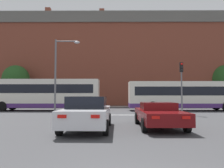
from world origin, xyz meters
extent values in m
cube|color=silver|center=(0.00, 14.94, 0.00)|extent=(7.79, 0.30, 0.01)
cube|color=gray|center=(0.00, 28.99, 0.01)|extent=(68.66, 2.50, 0.01)
cube|color=brown|center=(-3.22, 37.07, 6.72)|extent=(43.74, 11.03, 13.43)
cube|color=#5B5954|center=(-3.22, 37.07, 14.36)|extent=(44.61, 11.47, 1.85)
cube|color=brown|center=(-20.84, 39.27, 16.40)|extent=(0.90, 0.90, 2.23)
cube|color=brown|center=(-12.40, 35.80, 16.40)|extent=(0.90, 0.90, 2.23)
cube|color=brown|center=(-2.63, 36.37, 16.40)|extent=(0.90, 0.90, 2.23)
cube|color=brown|center=(5.98, 39.18, 16.40)|extent=(0.90, 0.90, 2.23)
cube|color=brown|center=(14.72, 38.85, 16.40)|extent=(0.90, 0.90, 2.23)
cube|color=silver|center=(-1.75, 7.22, 0.67)|extent=(2.03, 4.81, 0.70)
cube|color=black|center=(-1.75, 7.18, 1.28)|extent=(1.71, 2.18, 0.53)
cylinder|color=black|center=(-2.65, 8.72, 0.32)|extent=(0.23, 0.64, 0.64)
cylinder|color=black|center=(-0.79, 8.68, 0.32)|extent=(0.23, 0.64, 0.64)
cylinder|color=black|center=(-2.71, 5.76, 0.32)|extent=(0.23, 0.64, 0.64)
cylinder|color=black|center=(-0.84, 5.73, 0.32)|extent=(0.23, 0.64, 0.64)
cube|color=red|center=(-2.39, 4.83, 0.84)|extent=(0.32, 0.06, 0.12)
cube|color=red|center=(-1.19, 4.81, 0.84)|extent=(0.32, 0.06, 0.12)
cube|color=#600C0F|center=(1.73, 7.93, 0.60)|extent=(1.95, 4.69, 0.55)
cube|color=#600C0F|center=(1.74, 8.04, 1.05)|extent=(1.67, 1.41, 0.37)
cylinder|color=black|center=(0.81, 9.38, 0.32)|extent=(0.22, 0.64, 0.64)
cylinder|color=black|center=(2.67, 9.38, 0.32)|extent=(0.22, 0.64, 0.64)
cylinder|color=black|center=(0.80, 6.48, 0.32)|extent=(0.22, 0.64, 0.64)
cylinder|color=black|center=(2.66, 6.47, 0.32)|extent=(0.22, 0.64, 0.64)
cube|color=red|center=(1.13, 5.57, 0.73)|extent=(0.32, 0.05, 0.12)
cube|color=red|center=(2.32, 5.57, 0.73)|extent=(0.32, 0.05, 0.12)
cube|color=silver|center=(7.18, 20.17, 1.70)|extent=(12.06, 2.47, 2.71)
cube|color=#4C2870|center=(7.18, 20.17, 0.57)|extent=(12.08, 2.49, 0.44)
cube|color=black|center=(7.18, 20.17, 2.06)|extent=(11.10, 2.50, 0.90)
cylinder|color=black|center=(3.44, 18.99, 0.50)|extent=(1.00, 0.28, 1.00)
cylinder|color=black|center=(3.44, 21.36, 0.50)|extent=(1.00, 0.28, 1.00)
cylinder|color=black|center=(10.92, 21.36, 0.50)|extent=(1.00, 0.28, 1.00)
cube|color=silver|center=(-8.09, 20.18, 1.82)|extent=(11.99, 2.45, 2.94)
cube|color=#4C2870|center=(-8.09, 20.18, 0.57)|extent=(12.01, 2.47, 0.44)
cube|color=black|center=(-8.09, 20.18, 2.29)|extent=(11.03, 2.48, 0.90)
cylinder|color=black|center=(-11.80, 19.01, 0.50)|extent=(1.00, 0.28, 1.00)
cylinder|color=black|center=(-11.80, 21.36, 0.50)|extent=(1.00, 0.28, 1.00)
cylinder|color=black|center=(-4.37, 19.01, 0.50)|extent=(1.00, 0.28, 1.00)
cylinder|color=black|center=(-4.37, 21.36, 0.50)|extent=(1.00, 0.28, 1.00)
cylinder|color=slate|center=(5.19, 15.20, 1.79)|extent=(0.12, 0.12, 3.58)
cube|color=black|center=(5.19, 15.20, 3.98)|extent=(0.26, 0.20, 0.80)
sphere|color=red|center=(5.19, 15.07, 4.23)|extent=(0.17, 0.17, 0.17)
sphere|color=black|center=(5.19, 15.07, 3.98)|extent=(0.17, 0.17, 0.17)
sphere|color=black|center=(5.19, 15.07, 3.72)|extent=(0.17, 0.17, 0.17)
cylinder|color=slate|center=(5.02, 28.66, 1.46)|extent=(0.12, 0.12, 2.92)
cube|color=black|center=(5.02, 28.66, 3.32)|extent=(0.26, 0.20, 0.80)
sphere|color=red|center=(5.02, 28.53, 3.57)|extent=(0.17, 0.17, 0.17)
sphere|color=black|center=(5.02, 28.53, 3.32)|extent=(0.17, 0.17, 0.17)
sphere|color=black|center=(5.02, 28.53, 3.06)|extent=(0.17, 0.17, 0.17)
cylinder|color=slate|center=(-5.67, 16.15, 3.30)|extent=(0.16, 0.16, 6.59)
cylinder|color=slate|center=(-4.73, 16.15, 6.44)|extent=(1.89, 0.10, 0.10)
ellipsoid|color=#B2B2B7|center=(-3.78, 16.15, 6.34)|extent=(0.50, 0.36, 0.22)
cylinder|color=black|center=(7.23, 28.58, 0.44)|extent=(0.13, 0.13, 0.88)
cylinder|color=black|center=(7.19, 28.74, 0.44)|extent=(0.13, 0.13, 0.88)
cube|color=olive|center=(7.21, 28.66, 1.23)|extent=(0.31, 0.44, 0.70)
sphere|color=tan|center=(7.21, 28.66, 1.72)|extent=(0.27, 0.27, 0.27)
cylinder|color=brown|center=(4.91, 29.70, 0.40)|extent=(0.13, 0.13, 0.79)
cylinder|color=brown|center=(4.83, 29.84, 0.40)|extent=(0.13, 0.13, 0.79)
cube|color=#336B38|center=(4.87, 29.77, 1.11)|extent=(0.40, 0.46, 0.63)
sphere|color=tan|center=(4.87, 29.77, 1.54)|extent=(0.24, 0.24, 0.24)
cylinder|color=#333851|center=(-5.56, 29.07, 0.40)|extent=(0.13, 0.13, 0.81)
cylinder|color=#333851|center=(-5.40, 29.12, 0.40)|extent=(0.13, 0.13, 0.81)
cube|color=navy|center=(-5.48, 29.09, 1.13)|extent=(0.45, 0.34, 0.64)
sphere|color=tan|center=(-5.48, 29.09, 1.57)|extent=(0.24, 0.24, 0.24)
cylinder|color=#4C3823|center=(-15.13, 29.40, 1.21)|extent=(0.36, 0.36, 2.42)
ellipsoid|color=#234C1E|center=(-15.13, 29.40, 4.08)|extent=(3.91, 3.91, 4.11)
cylinder|color=#4C3823|center=(17.35, 32.34, 1.11)|extent=(0.36, 0.36, 2.21)
ellipsoid|color=#234C1E|center=(17.35, 32.34, 4.18)|extent=(4.63, 4.63, 4.86)
camera|label=1|loc=(-0.54, -3.06, 1.60)|focal=35.00mm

